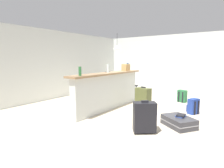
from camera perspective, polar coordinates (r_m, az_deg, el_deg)
ground_plane at (r=5.92m, az=7.31°, el=-7.04°), size 13.00×13.00×0.05m
wall_back at (r=7.66m, az=-13.05°, el=5.89°), size 6.60×0.10×2.50m
wall_right at (r=8.63m, az=15.54°, el=6.01°), size 0.10×6.00×2.50m
partition_half_wall at (r=5.45m, az=-1.00°, el=-2.43°), size 2.80×0.20×1.04m
bar_countertop at (r=5.37m, az=-1.02°, el=3.28°), size 2.96×0.40×0.05m
bottle_green at (r=4.42m, az=-9.83°, el=3.90°), size 0.07×0.07×0.22m
bottle_clear at (r=5.37m, az=-1.25°, el=4.81°), size 0.07×0.07×0.24m
bottle_blue at (r=6.42m, az=4.80°, el=5.36°), size 0.06×0.06×0.25m
grocery_bag at (r=6.21m, az=4.27°, el=5.14°), size 0.26×0.18×0.22m
dining_table at (r=7.67m, az=1.95°, el=1.56°), size 1.10×0.80×0.74m
dining_chair_near_partition at (r=7.35m, az=5.33°, el=0.23°), size 0.42×0.42×0.93m
dining_chair_far_side at (r=8.05m, az=-1.49°, el=0.93°), size 0.47×0.47×0.93m
pendant_lamp at (r=7.70m, az=1.57°, el=11.24°), size 0.34×0.34×0.67m
suitcase_flat_charcoal at (r=4.42m, az=19.80°, el=-10.86°), size 0.80×0.87×0.22m
suitcase_upright_black at (r=3.83m, az=9.97°, el=-9.94°), size 0.46×0.49×0.67m
backpack_blue at (r=5.51m, az=23.70°, el=-6.35°), size 0.33×0.31×0.42m
backpack_green at (r=6.81m, az=20.81°, el=-3.55°), size 0.29×0.31×0.42m
suitcase_upright_olive at (r=5.58m, az=9.54°, el=-4.25°), size 0.32×0.48×0.67m
book_stack at (r=4.40m, az=20.43°, el=-9.09°), size 0.25×0.20×0.06m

